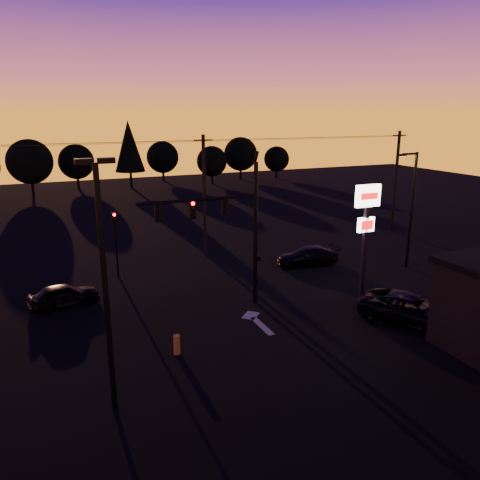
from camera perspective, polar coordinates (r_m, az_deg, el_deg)
The scene contains 21 objects.
ground at distance 23.29m, azimuth 2.68°, elevation -11.63°, with size 120.00×120.00×0.00m, color black.
lane_arrow at distance 24.83m, azimuth 2.02°, elevation -9.81°, with size 1.20×3.10×0.01m.
traffic_signal_mast at distance 25.01m, azimuth -1.39°, elevation 2.35°, with size 6.79×0.52×8.58m.
secondary_signal at distance 31.35m, azimuth -14.94°, elevation 0.60°, with size 0.30×0.31×4.35m.
parking_lot_light at distance 16.57m, azimuth -16.25°, elevation -3.90°, with size 1.25×0.30×9.14m.
pylon_sign at distance 26.44m, azimuth 15.14°, elevation 2.48°, with size 1.50×0.28×6.80m.
streetlight at distance 33.96m, azimuth 20.11°, elevation 3.99°, with size 1.55×0.35×8.00m.
utility_pole_1 at distance 34.99m, azimuth -4.37°, elevation 5.48°, with size 1.40×0.26×9.00m.
utility_pole_2 at distance 44.18m, azimuth 18.42°, elevation 6.80°, with size 1.40×0.26×9.00m.
power_wires at distance 34.54m, azimuth -4.51°, elevation 11.99°, with size 36.00×1.22×0.07m.
bollard at distance 21.73m, azimuth -7.71°, elevation -12.51°, with size 0.30×0.30×0.91m, color orange.
tree_2 at distance 66.90m, azimuth -24.26°, elevation 8.70°, with size 5.77×5.78×7.26m.
tree_3 at distance 71.13m, azimuth -19.33°, elevation 8.99°, with size 4.95×4.95×6.22m.
tree_4 at distance 68.86m, azimuth -13.38°, elevation 11.07°, with size 4.18×4.18×9.50m.
tree_5 at distance 75.17m, azimuth -9.42°, elevation 9.93°, with size 4.95×4.95×6.22m.
tree_6 at distance 71.23m, azimuth -3.45°, elevation 9.56°, with size 4.54×4.54×5.71m.
tree_7 at distance 76.16m, azimuth 0.07°, elevation 10.44°, with size 5.36×5.36×6.74m.
tree_8 at distance 77.94m, azimuth 4.48°, elevation 9.81°, with size 4.12×4.12×5.19m.
car_left at distance 28.13m, azimuth -20.63°, elevation -6.31°, with size 1.54×3.82×1.30m, color black.
car_right at distance 33.65m, azimuth 8.22°, elevation -1.97°, with size 1.79×4.40×1.28m, color black.
suv_parked at distance 25.89m, azimuth 20.28°, elevation -7.94°, with size 2.47×5.36×1.49m, color black.
Camera 1 is at (-9.21, -18.61, 10.55)m, focal length 35.00 mm.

